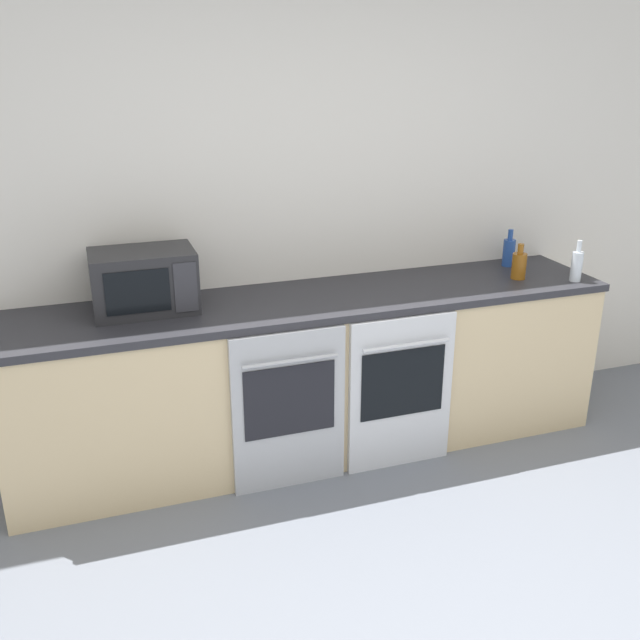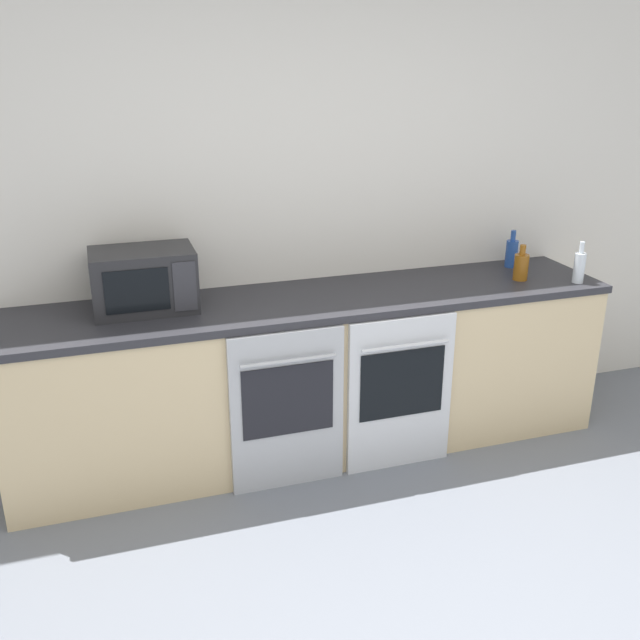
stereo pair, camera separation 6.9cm
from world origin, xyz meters
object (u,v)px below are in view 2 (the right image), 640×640
(oven_left, at_px, (288,410))
(bottle_clear, at_px, (579,267))
(microwave, at_px, (144,280))
(bottle_blue, at_px, (512,253))
(bottle_amber, at_px, (521,266))
(oven_right, at_px, (400,393))

(oven_left, distance_m, bottle_clear, 1.81)
(microwave, height_order, bottle_clear, microwave)
(bottle_blue, xyz_separation_m, bottle_clear, (0.19, -0.38, 0.00))
(microwave, relative_size, bottle_clear, 2.14)
(microwave, bearing_deg, bottle_clear, -6.97)
(oven_left, xyz_separation_m, bottle_amber, (1.44, 0.27, 0.54))
(microwave, distance_m, bottle_amber, 2.06)
(oven_right, height_order, bottle_blue, bottle_blue)
(microwave, xyz_separation_m, bottle_amber, (2.05, -0.14, -0.07))
(oven_left, distance_m, oven_right, 0.61)
(oven_left, height_order, microwave, microwave)
(bottle_amber, bearing_deg, oven_right, -162.25)
(oven_right, xyz_separation_m, bottle_amber, (0.83, 0.27, 0.54))
(oven_left, height_order, bottle_blue, bottle_blue)
(oven_right, bearing_deg, bottle_clear, 6.32)
(oven_left, xyz_separation_m, bottle_clear, (1.72, 0.12, 0.55))
(bottle_blue, height_order, bottle_amber, bottle_blue)
(oven_right, bearing_deg, microwave, 161.56)
(microwave, bearing_deg, oven_right, -18.44)
(microwave, height_order, bottle_amber, microwave)
(oven_left, bearing_deg, oven_right, 0.00)
(microwave, distance_m, bottle_blue, 2.14)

